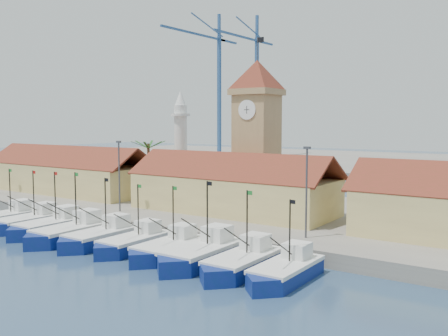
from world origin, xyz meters
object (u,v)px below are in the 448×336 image
Objects in this scene: clock_tower at (257,129)px; boat_0 at (4,219)px; boat_5 at (133,244)px; minaret at (181,142)px.

boat_0 is at bearing -134.29° from clock_tower.
minaret reaches higher than boat_5.
minaret is at bearing 72.98° from boat_0.
clock_tower is at bearing 88.53° from boat_5.
boat_0 is 27.96m from minaret.
boat_5 is at bearing 0.26° from boat_0.
boat_0 is at bearing -107.02° from minaret.
boat_0 is at bearing -179.74° from boat_5.
boat_5 is (22.16, 0.10, -0.04)m from boat_0.
minaret is (-15.00, 2.00, -2.23)m from clock_tower.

